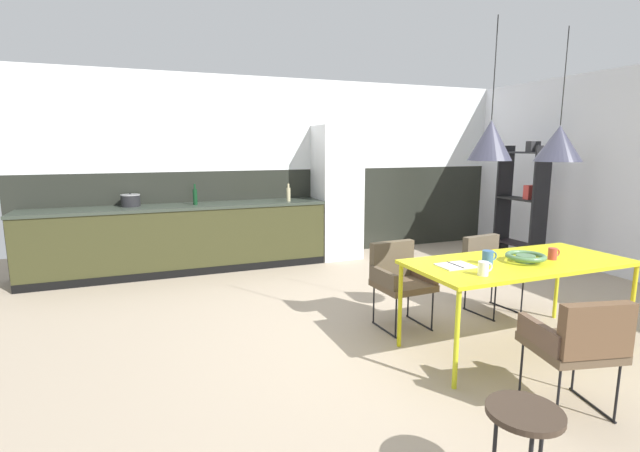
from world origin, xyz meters
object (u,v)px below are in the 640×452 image
Objects in this scene: bottle_vinegar_dark at (288,194)px; pendant_lamp_over_table_far at (559,143)px; fruit_bowl at (526,257)px; open_book at (455,266)px; dining_table at (519,266)px; side_stool at (524,419)px; refrigerator_column at (337,192)px; armchair_head_of_table at (399,273)px; bottle_oil_tall at (195,196)px; mug_wide_latte at (484,268)px; cooking_pot at (131,200)px; armchair_facing_counter at (580,339)px; mug_glass_clear at (488,257)px; open_shelf_unit at (522,199)px; armchair_far_side at (489,264)px; pendant_lamp_over_table_near at (490,140)px.

bottle_vinegar_dark is 0.24× the size of pendant_lamp_over_table_far.
fruit_bowl is 1.19× the size of open_book.
dining_table reaches higher than side_stool.
refrigerator_column is 7.93× the size of bottle_vinegar_dark.
bottle_vinegar_dark reaches higher than open_book.
armchair_head_of_table is (-0.56, -2.74, -0.50)m from refrigerator_column.
pendant_lamp_over_table_far is (2.57, -3.49, 0.69)m from bottle_oil_tall.
mug_wide_latte reaches higher than dining_table.
cooking_pot is 5.01m from pendant_lamp_over_table_far.
side_stool is (-0.68, -1.40, -0.32)m from open_book.
refrigerator_column is 2.54× the size of armchair_facing_counter.
open_book is 1.96× the size of mug_glass_clear.
open_shelf_unit reaches higher than mug_wide_latte.
cooking_pot is at bearing 177.68° from refrigerator_column.
open_shelf_unit reaches higher than armchair_facing_counter.
dining_table is 2.36× the size of armchair_head_of_table.
dining_table is 1.75× the size of pendant_lamp_over_table_far.
cooking_pot is at bearing 129.41° from dining_table.
open_shelf_unit is at bearing -148.86° from armchair_far_side.
mug_glass_clear reaches higher than side_stool.
dining_table is at bearing -45.40° from open_shelf_unit.
pendant_lamp_over_table_near reaches higher than refrigerator_column.
mug_glass_clear is at bearing 39.73° from armchair_far_side.
armchair_head_of_table is (-1.08, -0.00, 0.01)m from armchair_far_side.
armchair_far_side is 1.58× the size of side_stool.
refrigerator_column is at bearing 86.43° from mug_glass_clear.
mug_glass_clear is at bearing -177.95° from pendant_lamp_over_table_far.
refrigerator_column reaches higher than armchair_facing_counter.
bottle_oil_tall is 0.58× the size of side_stool.
pendant_lamp_over_table_near is at bearing -81.44° from bottle_vinegar_dark.
open_book is 0.29m from mug_wide_latte.
dining_table is 1.89m from side_stool.
pendant_lamp_over_table_far is at bearing 2.05° from mug_glass_clear.
cooking_pot is (-2.70, 3.65, 0.18)m from mug_glass_clear.
bottle_oil_tall is at bearing 117.31° from pendant_lamp_over_table_near.
mug_wide_latte is 0.25× the size of side_stool.
armchair_head_of_table is at bearing -84.79° from bottle_vinegar_dark.
fruit_bowl is 2.33× the size of mug_glass_clear.
pendant_lamp_over_table_near is at bearing 171.91° from fruit_bowl.
pendant_lamp_over_table_near reaches higher than armchair_far_side.
armchair_far_side is 1.92m from armchair_facing_counter.
dining_table is 6.67× the size of bottle_oil_tall.
cooking_pot is (-2.36, 2.86, 0.49)m from armchair_head_of_table.
cooking_pot is at bearing 121.96° from mug_wide_latte.
mug_glass_clear is (0.34, -0.79, 0.31)m from armchair_head_of_table.
side_stool is (-0.97, -1.37, -0.37)m from mug_glass_clear.
open_book is 0.55× the size of side_stool.
mug_wide_latte is 0.44× the size of bottle_oil_tall.
armchair_head_of_table is at bearing 109.13° from pendant_lamp_over_table_near.
dining_table is 4.75m from cooking_pot.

